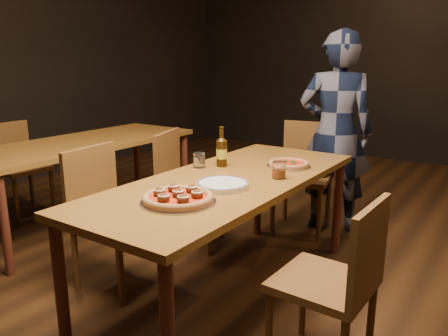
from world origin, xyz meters
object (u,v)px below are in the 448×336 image
Objects in this scene: chair_main_sw at (192,187)px; pizza_margherita at (289,164)px; chair_main_e at (323,281)px; amber_glass at (279,170)px; chair_end at (302,177)px; pizza_meatball at (178,197)px; table_left at (84,149)px; chair_main_nw at (117,216)px; water_glass at (199,160)px; plate_stack at (223,185)px; beer_bottle at (222,153)px; chair_nbr_left at (21,168)px; diner at (335,133)px; table_main at (229,190)px.

chair_main_sw reaches higher than pizza_margherita.
chair_main_e is 8.91× the size of amber_glass.
pizza_meatball is (0.12, -1.72, 0.30)m from chair_end.
chair_end reaches higher than table_left.
chair_main_e is (1.37, -0.00, -0.02)m from chair_main_nw.
amber_glass reaches higher than water_glass.
pizza_meatball is (0.69, -0.21, 0.31)m from chair_main_nw.
chair_main_sw is 9.36× the size of amber_glass.
beer_bottle is (-0.28, 0.39, 0.08)m from plate_stack.
water_glass is at bearing 119.27° from pizza_meatball.
chair_nbr_left is 2.85m from diner.
plate_stack is at bearing -36.85° from water_glass.
chair_main_sw is at bearing 178.07° from pizza_margherita.
chair_nbr_left is 3.21× the size of pizza_margherita.
chair_main_sw is 1.59m from chair_main_e.
chair_nbr_left reaches higher than table_main.
beer_bottle is (-0.20, 0.21, 0.16)m from table_main.
table_main is 20.07× the size of amber_glass.
water_glass is (-0.30, 0.11, 0.12)m from table_main.
diner is at bearing 88.10° from pizza_meatball.
chair_main_sw reaches higher than amber_glass.
chair_end is 1.14m from amber_glass.
chair_nbr_left reaches higher than plate_stack.
pizza_meatball is 0.70m from amber_glass.
pizza_meatball is 1.94m from diner.
plate_stack is 1.60m from diner.
beer_bottle is at bearing -46.15° from chair_main_nw.
pizza_meatball is 0.34m from plate_stack.
pizza_margherita is 0.98m from diner.
chair_main_sw is at bearing 160.58° from amber_glass.
amber_glass is (0.89, 0.46, 0.33)m from chair_main_nw.
chair_end is at bearing -56.64° from chair_main_sw.
chair_nbr_left is 2.42× the size of pizza_meatball.
pizza_margherita is 0.30m from amber_glass.
chair_nbr_left reaches higher than pizza_meatball.
chair_main_nw is 0.79m from pizza_meatball.
table_main is at bearing 113.76° from plate_stack.
water_glass is (0.34, 0.41, 0.33)m from chair_main_nw.
beer_bottle is 0.15m from water_glass.
table_main is 1.00× the size of table_left.
water_glass reaches higher than plate_stack.
pizza_margherita is at bearing -109.76° from chair_main_sw.
chair_nbr_left is at bearing -177.52° from beer_bottle.
table_left is 7.90× the size of beer_bottle.
chair_main_sw is 0.56× the size of diner.
chair_main_nw is at bearing -130.99° from beer_bottle.
plate_stack is (0.15, -1.38, 0.29)m from chair_end.
table_main is 0.21m from plate_stack.
diner reaches higher than plate_stack.
plate_stack is (-0.09, -0.63, -0.00)m from pizza_margherita.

